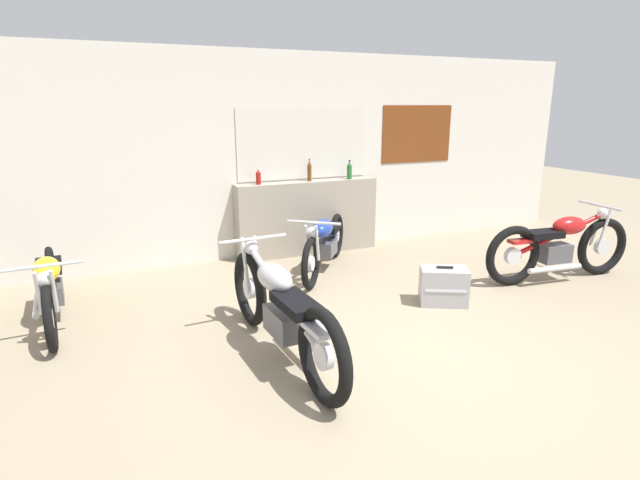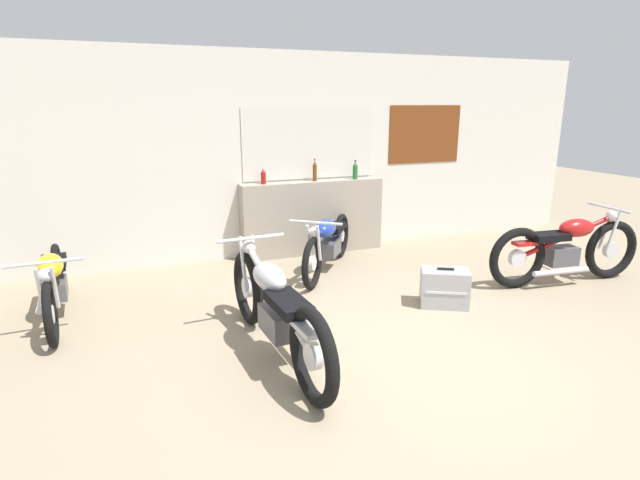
# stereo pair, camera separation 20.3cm
# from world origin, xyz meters

# --- Properties ---
(ground_plane) EXTENTS (24.00, 24.00, 0.00)m
(ground_plane) POSITION_xyz_m (0.00, 0.00, 0.00)
(ground_plane) COLOR gray
(wall_back) EXTENTS (10.00, 0.07, 2.80)m
(wall_back) POSITION_xyz_m (0.02, 3.59, 1.41)
(wall_back) COLOR silver
(wall_back) RESTS_ON ground_plane
(sill_counter) EXTENTS (2.08, 0.28, 1.05)m
(sill_counter) POSITION_xyz_m (0.33, 3.41, 0.52)
(sill_counter) COLOR gray
(sill_counter) RESTS_ON ground_plane
(bottle_leftmost) EXTENTS (0.07, 0.07, 0.22)m
(bottle_leftmost) POSITION_xyz_m (-0.39, 3.40, 1.15)
(bottle_leftmost) COLOR maroon
(bottle_leftmost) RESTS_ON sill_counter
(bottle_left_center) EXTENTS (0.06, 0.06, 0.31)m
(bottle_left_center) POSITION_xyz_m (0.36, 3.41, 1.19)
(bottle_left_center) COLOR #5B3814
(bottle_left_center) RESTS_ON sill_counter
(bottle_center) EXTENTS (0.07, 0.07, 0.27)m
(bottle_center) POSITION_xyz_m (0.97, 3.37, 1.17)
(bottle_center) COLOR #23662D
(bottle_center) RESTS_ON sill_counter
(motorcycle_yellow) EXTENTS (0.64, 1.96, 0.76)m
(motorcycle_yellow) POSITION_xyz_m (-2.91, 2.21, 0.39)
(motorcycle_yellow) COLOR black
(motorcycle_yellow) RESTS_ON ground_plane
(motorcycle_blue) EXTENTS (1.27, 1.58, 0.78)m
(motorcycle_blue) POSITION_xyz_m (0.20, 2.55, 0.39)
(motorcycle_blue) COLOR black
(motorcycle_blue) RESTS_ON ground_plane
(motorcycle_red) EXTENTS (2.06, 0.64, 0.91)m
(motorcycle_red) POSITION_xyz_m (2.69, 1.10, 0.43)
(motorcycle_red) COLOR black
(motorcycle_red) RESTS_ON ground_plane
(motorcycle_silver) EXTENTS (0.64, 2.26, 0.92)m
(motorcycle_silver) POSITION_xyz_m (-1.07, 0.61, 0.44)
(motorcycle_silver) COLOR black
(motorcycle_silver) RESTS_ON ground_plane
(hard_case_silver) EXTENTS (0.58, 0.51, 0.42)m
(hard_case_silver) POSITION_xyz_m (0.93, 1.03, 0.20)
(hard_case_silver) COLOR #9E9EA3
(hard_case_silver) RESTS_ON ground_plane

